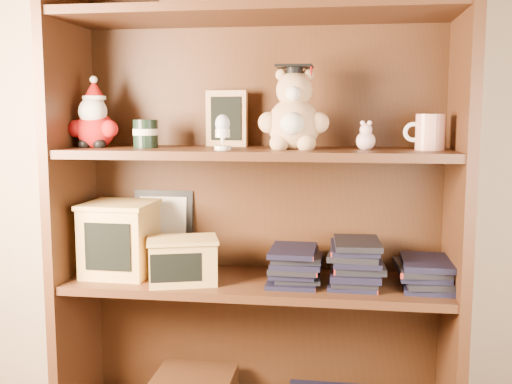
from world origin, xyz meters
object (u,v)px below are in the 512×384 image
grad_teddy_bear (294,117)px  bookcase (258,203)px  treats_box (120,238)px  teacher_mug (429,132)px

grad_teddy_bear → bookcase: bearing=153.2°
treats_box → grad_teddy_bear: bearing=-0.7°
grad_teddy_bear → treats_box: 0.66m
teacher_mug → treats_box: size_ratio=0.51×
grad_teddy_bear → teacher_mug: size_ratio=2.16×
grad_teddy_bear → teacher_mug: bearing=1.1°
grad_teddy_bear → teacher_mug: (0.38, 0.01, -0.04)m
grad_teddy_bear → treats_box: (-0.54, 0.01, -0.38)m
bookcase → teacher_mug: bookcase is taller
teacher_mug → treats_box: 0.99m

